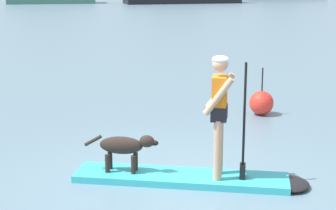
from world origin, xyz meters
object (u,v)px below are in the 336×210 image
person_paddler (220,108)px  marker_buoy (261,103)px  paddleboard (196,178)px  dog (125,146)px

person_paddler → marker_buoy: 4.24m
person_paddler → paddleboard: bearing=160.3°
paddleboard → marker_buoy: 4.22m
person_paddler → dog: size_ratio=1.64×
paddleboard → marker_buoy: (2.28, 3.55, 0.21)m
dog → marker_buoy: size_ratio=1.05×
person_paddler → marker_buoy: bearing=61.6°
paddleboard → dog: (-0.99, 0.36, 0.43)m
dog → marker_buoy: marker_buoy is taller
person_paddler → dog: (-1.30, 0.46, -0.63)m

